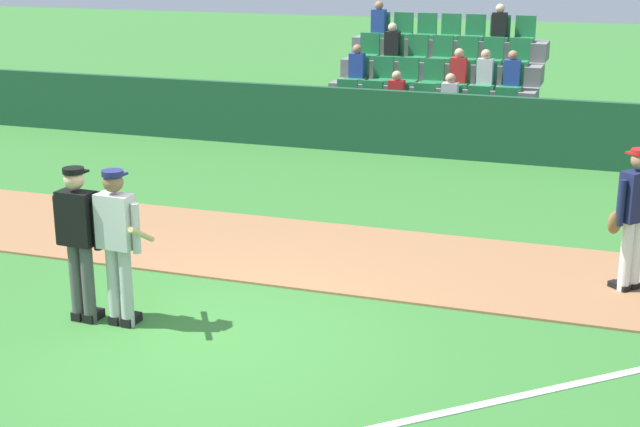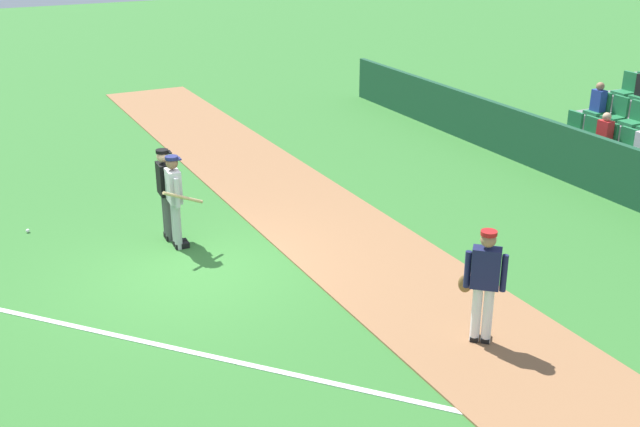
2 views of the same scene
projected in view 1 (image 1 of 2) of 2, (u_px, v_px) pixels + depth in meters
ground_plane at (210, 339)px, 9.83m from camera, size 80.00×80.00×0.00m
infield_dirt_path at (304, 252)px, 12.49m from camera, size 28.00×2.64×0.03m
foul_line_chalk at (484, 404)px, 8.44m from camera, size 9.03×8.05×0.01m
dugout_fence at (411, 124)px, 17.88m from camera, size 20.00×0.16×1.26m
stadium_bleachers at (436, 98)px, 19.92m from camera, size 4.45×3.80×2.70m
batter_grey_jersey at (118, 242)px, 9.91m from camera, size 0.67×0.79×1.76m
umpire_home_plate at (80, 235)px, 10.03m from camera, size 0.59×0.32×1.76m
runner_navy_jersey at (634, 215)px, 10.87m from camera, size 0.54×0.51×1.76m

